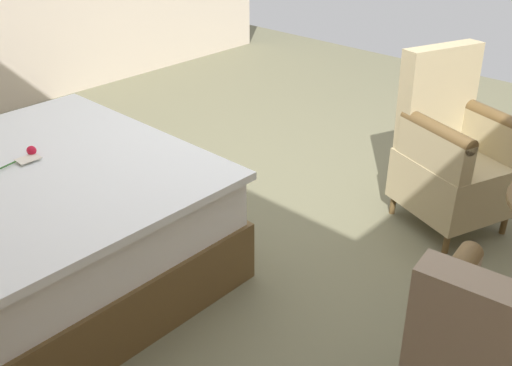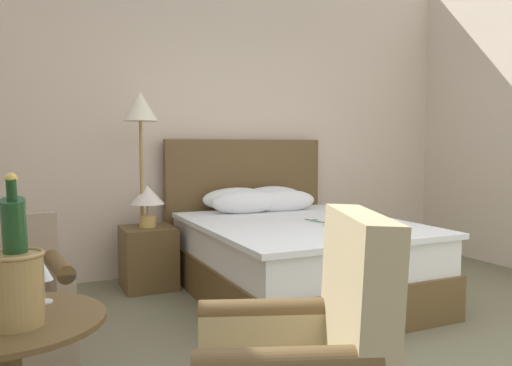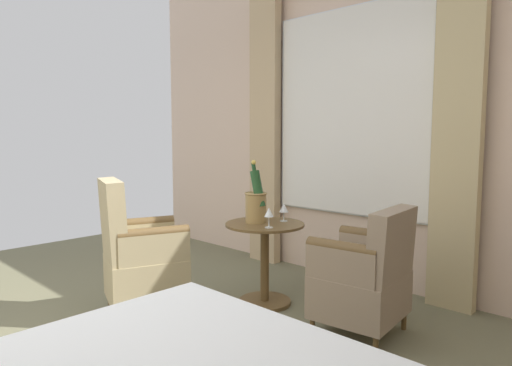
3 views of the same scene
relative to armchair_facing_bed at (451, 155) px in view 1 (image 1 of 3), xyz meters
The scene contains 2 objects.
ground_plane 1.20m from the armchair_facing_bed, 35.11° to the left, with size 7.07×7.07×0.00m, color #6C694E.
armchair_facing_bed is the anchor object (origin of this frame).
Camera 1 is at (-2.11, 2.33, 1.89)m, focal length 40.00 mm.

